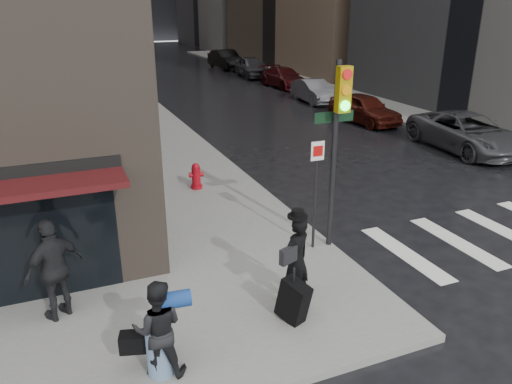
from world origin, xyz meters
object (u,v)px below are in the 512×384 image
fire_hydrant (196,177)px  man_overcoat (295,267)px  parked_car_2 (314,91)px  parked_car_0 (467,132)px  parked_car_1 (364,108)px  parked_car_4 (252,67)px  man_greycoat (55,269)px  man_jeans (158,329)px  parked_car_5 (226,59)px  parked_car_3 (284,78)px  traffic_light (336,132)px

fire_hydrant → man_overcoat: bearing=-90.5°
parked_car_2 → parked_car_0: bearing=-82.8°
parked_car_1 → parked_car_4: size_ratio=0.90×
man_greycoat → parked_car_0: 16.87m
man_jeans → parked_car_2: (13.65, 19.83, -0.31)m
parked_car_2 → parked_car_5: size_ratio=0.81×
man_overcoat → parked_car_2: 21.82m
parked_car_1 → parked_car_3: bearing=78.6°
man_overcoat → parked_car_0: (11.51, 7.46, -0.23)m
parked_car_1 → parked_car_3: 11.53m
parked_car_5 → traffic_light: bearing=-108.3°
parked_car_3 → parked_car_5: 11.48m
parked_car_1 → parked_car_2: size_ratio=1.05×
man_overcoat → fire_hydrant: bearing=-112.5°
man_greycoat → parked_car_2: 23.15m
man_jeans → parked_car_5: size_ratio=0.33×
man_jeans → parked_car_4: 34.41m
traffic_light → parked_car_5: traffic_light is taller
traffic_light → parked_car_2: bearing=62.9°
man_jeans → parked_car_3: (14.43, 25.57, -0.30)m
fire_hydrant → parked_car_1: 12.15m
man_overcoat → man_jeans: size_ratio=1.20×
man_overcoat → parked_car_5: bearing=-129.3°
traffic_light → parked_car_1: (8.60, 11.30, -2.25)m
traffic_light → parked_car_0: 11.33m
parked_car_0 → man_overcoat: bearing=-142.8°
man_jeans → fire_hydrant: size_ratio=2.00×
traffic_light → parked_car_3: (9.71, 22.78, -2.29)m
parked_car_1 → parked_car_3: parked_car_1 is taller
parked_car_1 → parked_car_4: parked_car_4 is taller
man_jeans → fire_hydrant: (2.88, 7.88, -0.46)m
parked_car_3 → parked_car_2: bearing=-101.1°
parked_car_0 → parked_car_5: 28.68m
man_overcoat → fire_hydrant: man_overcoat is taller
parked_car_1 → parked_car_5: 22.96m
parked_car_1 → parked_car_4: (0.97, 17.21, 0.08)m
parked_car_5 → parked_car_4: bearing=-91.4°
man_greycoat → parked_car_5: 38.11m
fire_hydrant → parked_car_3: 21.12m
parked_car_4 → parked_car_3: bearing=-83.7°
traffic_light → parked_car_1: traffic_light is taller
parked_car_0 → parked_car_2: parked_car_0 is taller
parked_car_5 → parked_car_1: bearing=-95.0°
fire_hydrant → parked_car_5: 31.26m
traffic_light → man_greycoat: bearing=-174.3°
parked_car_0 → parked_car_1: parked_car_0 is taller
traffic_light → parked_car_4: 30.15m
traffic_light → parked_car_0: size_ratio=0.82×
parked_car_2 → traffic_light: bearing=-113.9°
parked_car_2 → parked_car_3: size_ratio=0.86×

